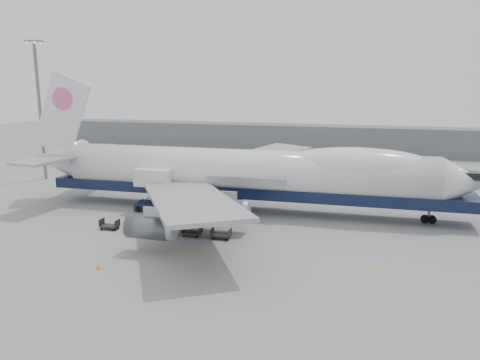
# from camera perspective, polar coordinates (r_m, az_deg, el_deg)

# --- Properties ---
(ground) EXTENTS (260.00, 260.00, 0.00)m
(ground) POSITION_cam_1_polar(r_m,az_deg,el_deg) (56.82, -2.37, -6.93)
(ground) COLOR gray
(ground) RESTS_ON ground
(apron_line) EXTENTS (60.00, 0.15, 0.01)m
(apron_line) POSITION_cam_1_polar(r_m,az_deg,el_deg) (51.45, -4.31, -9.04)
(apron_line) COLOR gold
(apron_line) RESTS_ON ground
(hangar) EXTENTS (110.00, 8.00, 7.00)m
(hangar) POSITION_cam_1_polar(r_m,az_deg,el_deg) (124.96, 2.44, 5.24)
(hangar) COLOR slate
(hangar) RESTS_ON ground
(floodlight_mast) EXTENTS (2.40, 2.40, 25.43)m
(floodlight_mast) POSITION_cam_1_polar(r_m,az_deg,el_deg) (94.93, -23.27, 8.60)
(floodlight_mast) COLOR slate
(floodlight_mast) RESTS_ON ground
(airliner) EXTENTS (67.00, 55.30, 19.98)m
(airliner) POSITION_cam_1_polar(r_m,az_deg,el_deg) (66.39, 1.09, 0.92)
(airliner) COLOR white
(airliner) RESTS_ON ground
(catering_truck) EXTENTS (5.66, 4.04, 6.22)m
(catering_truck) POSITION_cam_1_polar(r_m,az_deg,el_deg) (67.79, -10.36, -0.92)
(catering_truck) COLOR #171E46
(catering_truck) RESTS_ON ground
(traffic_cone) EXTENTS (0.39, 0.39, 0.58)m
(traffic_cone) POSITION_cam_1_polar(r_m,az_deg,el_deg) (49.59, -16.93, -10.06)
(traffic_cone) COLOR orange
(traffic_cone) RESTS_ON ground
(dolly_0) EXTENTS (2.30, 1.35, 1.30)m
(dolly_0) POSITION_cam_1_polar(r_m,az_deg,el_deg) (61.61, -15.60, -5.33)
(dolly_0) COLOR #2D2D30
(dolly_0) RESTS_ON ground
(dolly_1) EXTENTS (2.30, 1.35, 1.30)m
(dolly_1) POSITION_cam_1_polar(r_m,az_deg,el_deg) (59.90, -12.53, -5.67)
(dolly_1) COLOR #2D2D30
(dolly_1) RESTS_ON ground
(dolly_2) EXTENTS (2.30, 1.35, 1.30)m
(dolly_2) POSITION_cam_1_polar(r_m,az_deg,el_deg) (58.38, -9.29, -6.01)
(dolly_2) COLOR #2D2D30
(dolly_2) RESTS_ON ground
(dolly_3) EXTENTS (2.30, 1.35, 1.30)m
(dolly_3) POSITION_cam_1_polar(r_m,az_deg,el_deg) (57.06, -5.87, -6.34)
(dolly_3) COLOR #2D2D30
(dolly_3) RESTS_ON ground
(dolly_4) EXTENTS (2.30, 1.35, 1.30)m
(dolly_4) POSITION_cam_1_polar(r_m,az_deg,el_deg) (55.94, -2.31, -6.67)
(dolly_4) COLOR #2D2D30
(dolly_4) RESTS_ON ground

